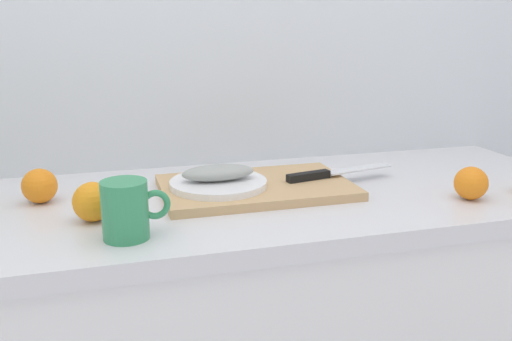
{
  "coord_description": "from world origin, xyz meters",
  "views": [
    {
      "loc": [
        -0.14,
        -1.17,
        1.28
      ],
      "look_at": [
        0.2,
        0.02,
        0.95
      ],
      "focal_mm": 39.33,
      "sensor_mm": 36.0,
      "label": 1
    }
  ],
  "objects_px": {
    "orange_0": "(471,183)",
    "fish_fillet": "(218,173)",
    "coffee_mug_0": "(127,210)",
    "cutting_board": "(256,187)",
    "white_plate": "(218,183)",
    "chef_knife": "(327,173)"
  },
  "relations": [
    {
      "from": "white_plate",
      "to": "coffee_mug_0",
      "type": "distance_m",
      "value": 0.3
    },
    {
      "from": "fish_fillet",
      "to": "coffee_mug_0",
      "type": "xyz_separation_m",
      "value": [
        -0.21,
        -0.21,
        0.0
      ]
    },
    {
      "from": "cutting_board",
      "to": "fish_fillet",
      "type": "xyz_separation_m",
      "value": [
        -0.09,
        -0.0,
        0.04
      ]
    },
    {
      "from": "cutting_board",
      "to": "fish_fillet",
      "type": "relative_size",
      "value": 2.63
    },
    {
      "from": "cutting_board",
      "to": "chef_knife",
      "type": "height_order",
      "value": "chef_knife"
    },
    {
      "from": "white_plate",
      "to": "orange_0",
      "type": "xyz_separation_m",
      "value": [
        0.53,
        -0.18,
        0.01
      ]
    },
    {
      "from": "cutting_board",
      "to": "chef_knife",
      "type": "distance_m",
      "value": 0.18
    },
    {
      "from": "white_plate",
      "to": "orange_0",
      "type": "relative_size",
      "value": 2.99
    },
    {
      "from": "fish_fillet",
      "to": "chef_knife",
      "type": "distance_m",
      "value": 0.27
    },
    {
      "from": "orange_0",
      "to": "fish_fillet",
      "type": "bearing_deg",
      "value": 161.01
    },
    {
      "from": "cutting_board",
      "to": "white_plate",
      "type": "xyz_separation_m",
      "value": [
        -0.09,
        -0.0,
        0.02
      ]
    },
    {
      "from": "chef_knife",
      "to": "orange_0",
      "type": "bearing_deg",
      "value": -47.0
    },
    {
      "from": "cutting_board",
      "to": "white_plate",
      "type": "bearing_deg",
      "value": -177.46
    },
    {
      "from": "fish_fillet",
      "to": "cutting_board",
      "type": "bearing_deg",
      "value": 2.54
    },
    {
      "from": "fish_fillet",
      "to": "coffee_mug_0",
      "type": "bearing_deg",
      "value": -135.93
    },
    {
      "from": "white_plate",
      "to": "chef_knife",
      "type": "height_order",
      "value": "chef_knife"
    },
    {
      "from": "cutting_board",
      "to": "orange_0",
      "type": "relative_size",
      "value": 5.89
    },
    {
      "from": "cutting_board",
      "to": "white_plate",
      "type": "distance_m",
      "value": 0.09
    },
    {
      "from": "chef_knife",
      "to": "orange_0",
      "type": "relative_size",
      "value": 3.96
    },
    {
      "from": "cutting_board",
      "to": "chef_knife",
      "type": "xyz_separation_m",
      "value": [
        0.18,
        0.0,
        0.02
      ]
    },
    {
      "from": "coffee_mug_0",
      "to": "orange_0",
      "type": "bearing_deg",
      "value": 1.91
    },
    {
      "from": "fish_fillet",
      "to": "coffee_mug_0",
      "type": "relative_size",
      "value": 1.33
    }
  ]
}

